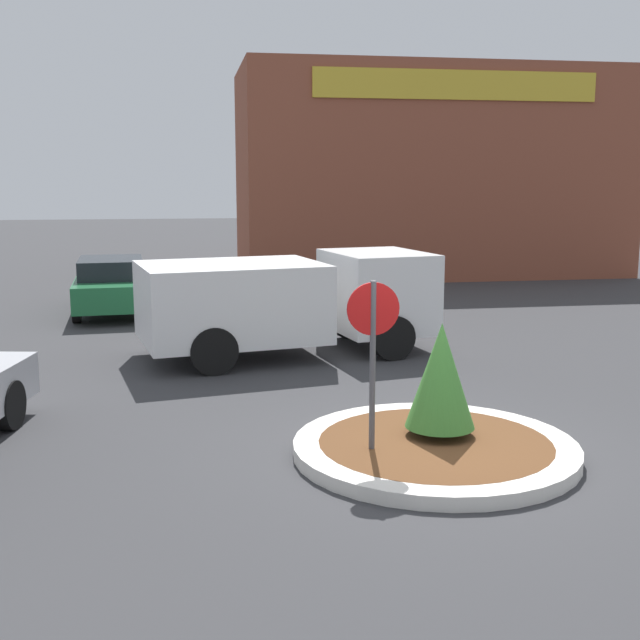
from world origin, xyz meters
TOP-DOWN VIEW (x-y plane):
  - ground_plane at (0.00, 0.00)m, footprint 120.00×120.00m
  - traffic_island at (0.00, 0.00)m, footprint 3.46×3.46m
  - stop_sign at (-0.81, -0.10)m, footprint 0.62×0.07m
  - island_shrub at (0.13, 0.23)m, footprint 0.86×0.86m
  - utility_truck at (-1.09, 5.90)m, footprint 5.76×3.25m
  - storefront_building at (5.56, 18.76)m, footprint 13.08×6.07m
  - parked_sedan_green at (-4.77, 11.52)m, footprint 2.03×4.63m

SIDE VIEW (x-z plane):
  - ground_plane at x=0.00m, z-range 0.00..0.00m
  - traffic_island at x=0.00m, z-range 0.00..0.17m
  - parked_sedan_green at x=-4.77m, z-range 0.02..1.40m
  - island_shrub at x=0.13m, z-range 0.23..1.64m
  - utility_truck at x=-1.09m, z-range 0.12..2.03m
  - stop_sign at x=-0.81m, z-range 0.39..2.56m
  - storefront_building at x=5.56m, z-range 0.00..7.00m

